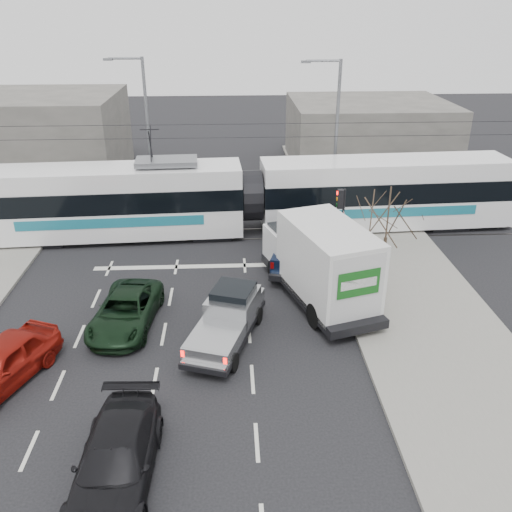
{
  "coord_description": "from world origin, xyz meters",
  "views": [
    {
      "loc": [
        1.07,
        -18.26,
        11.96
      ],
      "look_at": [
        2.13,
        3.26,
        1.8
      ],
      "focal_mm": 38.0,
      "sensor_mm": 36.0,
      "label": 1
    }
  ],
  "objects_px": {
    "street_lamp_far": "(144,123)",
    "silver_pickup": "(228,317)",
    "bare_tree": "(388,218)",
    "tram": "(251,197)",
    "dark_car": "(116,460)",
    "street_lamp_near": "(334,128)",
    "navy_pickup": "(303,241)",
    "green_car": "(126,311)",
    "red_car": "(1,364)",
    "traffic_signal": "(341,209)",
    "box_truck": "(320,262)"
  },
  "relations": [
    {
      "from": "street_lamp_near",
      "to": "red_car",
      "type": "relative_size",
      "value": 1.92
    },
    {
      "from": "bare_tree",
      "to": "red_car",
      "type": "xyz_separation_m",
      "value": [
        -14.46,
        -5.29,
        -3.0
      ]
    },
    {
      "from": "bare_tree",
      "to": "dark_car",
      "type": "bearing_deg",
      "value": -135.13
    },
    {
      "from": "street_lamp_far",
      "to": "silver_pickup",
      "type": "distance_m",
      "value": 17.63
    },
    {
      "from": "street_lamp_far",
      "to": "silver_pickup",
      "type": "bearing_deg",
      "value": -72.76
    },
    {
      "from": "box_truck",
      "to": "traffic_signal",
      "type": "bearing_deg",
      "value": 51.19
    },
    {
      "from": "street_lamp_far",
      "to": "box_truck",
      "type": "height_order",
      "value": "street_lamp_far"
    },
    {
      "from": "silver_pickup",
      "to": "tram",
      "type": "bearing_deg",
      "value": 101.62
    },
    {
      "from": "traffic_signal",
      "to": "tram",
      "type": "height_order",
      "value": "tram"
    },
    {
      "from": "traffic_signal",
      "to": "dark_car",
      "type": "distance_m",
      "value": 16.34
    },
    {
      "from": "navy_pickup",
      "to": "dark_car",
      "type": "height_order",
      "value": "navy_pickup"
    },
    {
      "from": "silver_pickup",
      "to": "green_car",
      "type": "height_order",
      "value": "silver_pickup"
    },
    {
      "from": "tram",
      "to": "dark_car",
      "type": "height_order",
      "value": "tram"
    },
    {
      "from": "traffic_signal",
      "to": "red_car",
      "type": "xyz_separation_m",
      "value": [
        -13.33,
        -9.29,
        -1.94
      ]
    },
    {
      "from": "navy_pickup",
      "to": "box_truck",
      "type": "bearing_deg",
      "value": -69.65
    },
    {
      "from": "navy_pickup",
      "to": "green_car",
      "type": "xyz_separation_m",
      "value": [
        -7.84,
        -5.43,
        -0.51
      ]
    },
    {
      "from": "navy_pickup",
      "to": "street_lamp_near",
      "type": "bearing_deg",
      "value": 87.02
    },
    {
      "from": "bare_tree",
      "to": "silver_pickup",
      "type": "height_order",
      "value": "bare_tree"
    },
    {
      "from": "silver_pickup",
      "to": "red_car",
      "type": "relative_size",
      "value": 1.16
    },
    {
      "from": "green_car",
      "to": "dark_car",
      "type": "relative_size",
      "value": 0.96
    },
    {
      "from": "tram",
      "to": "silver_pickup",
      "type": "height_order",
      "value": "tram"
    },
    {
      "from": "dark_car",
      "to": "green_car",
      "type": "bearing_deg",
      "value": 99.78
    },
    {
      "from": "dark_car",
      "to": "red_car",
      "type": "bearing_deg",
      "value": 138.64
    },
    {
      "from": "traffic_signal",
      "to": "green_car",
      "type": "height_order",
      "value": "traffic_signal"
    },
    {
      "from": "red_car",
      "to": "dark_car",
      "type": "distance_m",
      "value": 6.46
    },
    {
      "from": "traffic_signal",
      "to": "street_lamp_far",
      "type": "xyz_separation_m",
      "value": [
        -10.66,
        9.5,
        2.37
      ]
    },
    {
      "from": "box_truck",
      "to": "navy_pickup",
      "type": "bearing_deg",
      "value": 76.97
    },
    {
      "from": "navy_pickup",
      "to": "red_car",
      "type": "xyz_separation_m",
      "value": [
        -11.45,
        -8.94,
        -0.38
      ]
    },
    {
      "from": "street_lamp_near",
      "to": "navy_pickup",
      "type": "distance_m",
      "value": 9.19
    },
    {
      "from": "street_lamp_far",
      "to": "red_car",
      "type": "distance_m",
      "value": 19.46
    },
    {
      "from": "bare_tree",
      "to": "box_truck",
      "type": "height_order",
      "value": "bare_tree"
    },
    {
      "from": "street_lamp_far",
      "to": "dark_car",
      "type": "bearing_deg",
      "value": -85.05
    },
    {
      "from": "bare_tree",
      "to": "silver_pickup",
      "type": "distance_m",
      "value": 7.83
    },
    {
      "from": "street_lamp_near",
      "to": "street_lamp_far",
      "type": "bearing_deg",
      "value": 170.13
    },
    {
      "from": "traffic_signal",
      "to": "red_car",
      "type": "relative_size",
      "value": 0.77
    },
    {
      "from": "street_lamp_far",
      "to": "silver_pickup",
      "type": "relative_size",
      "value": 1.65
    },
    {
      "from": "silver_pickup",
      "to": "box_truck",
      "type": "bearing_deg",
      "value": 53.52
    },
    {
      "from": "street_lamp_far",
      "to": "navy_pickup",
      "type": "xyz_separation_m",
      "value": [
        8.77,
        -9.85,
        -3.93
      ]
    },
    {
      "from": "street_lamp_far",
      "to": "dark_car",
      "type": "height_order",
      "value": "street_lamp_far"
    },
    {
      "from": "traffic_signal",
      "to": "silver_pickup",
      "type": "bearing_deg",
      "value": -129.15
    },
    {
      "from": "silver_pickup",
      "to": "box_truck",
      "type": "relative_size",
      "value": 0.7
    },
    {
      "from": "silver_pickup",
      "to": "traffic_signal",
      "type": "bearing_deg",
      "value": 69.34
    },
    {
      "from": "street_lamp_near",
      "to": "navy_pickup",
      "type": "xyz_separation_m",
      "value": [
        -2.73,
        -7.85,
        -3.93
      ]
    },
    {
      "from": "tram",
      "to": "box_truck",
      "type": "distance_m",
      "value": 8.37
    },
    {
      "from": "traffic_signal",
      "to": "silver_pickup",
      "type": "distance_m",
      "value": 9.02
    },
    {
      "from": "street_lamp_near",
      "to": "box_truck",
      "type": "relative_size",
      "value": 1.15
    },
    {
      "from": "navy_pickup",
      "to": "bare_tree",
      "type": "bearing_deg",
      "value": -34.29
    },
    {
      "from": "navy_pickup",
      "to": "green_car",
      "type": "relative_size",
      "value": 1.24
    },
    {
      "from": "navy_pickup",
      "to": "red_car",
      "type": "relative_size",
      "value": 1.29
    },
    {
      "from": "bare_tree",
      "to": "street_lamp_near",
      "type": "distance_m",
      "value": 11.58
    }
  ]
}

